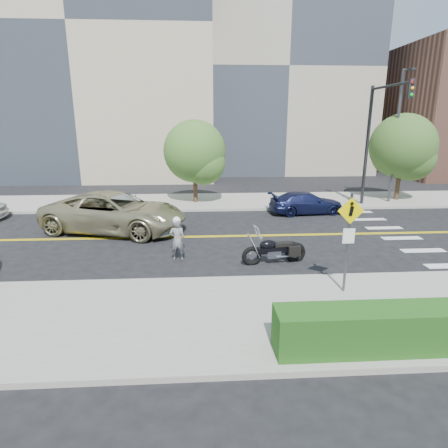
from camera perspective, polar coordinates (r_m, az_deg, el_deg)
name	(u,v)px	position (r m, az deg, el deg)	size (l,w,h in m)	color
ground_plane	(203,237)	(17.26, -3.15, -1.93)	(120.00, 120.00, 0.00)	black
sidewalk_near	(206,317)	(10.30, -2.78, -13.95)	(60.00, 5.00, 0.15)	#9E9B91
sidewalk_far	(202,202)	(24.51, -3.30, 3.43)	(60.00, 5.00, 0.15)	#9E9B91
building_left	(91,39)	(40.44, -19.58, 25.03)	(22.00, 14.00, 25.00)	tan
building_mid	(275,75)	(43.53, 7.72, 21.62)	(18.00, 14.00, 20.00)	#A39984
lamp_post	(396,138)	(25.98, 24.71, 11.83)	(0.16, 0.16, 8.00)	#4C4C51
traffic_light	(376,130)	(23.81, 22.10, 13.17)	(0.28, 4.50, 7.00)	black
pedestrian_sign	(349,234)	(11.48, 18.46, -1.42)	(0.78, 0.08, 3.00)	#4C4C51
motorcyclist	(177,239)	(14.18, -7.13, -2.26)	(0.59, 0.39, 1.72)	silver
motorcycle	(275,244)	(13.99, 7.74, -3.08)	(2.40, 0.73, 1.46)	black
suv	(115,212)	(18.59, -16.29, 1.73)	(3.13, 6.78, 1.88)	tan
parked_car_silver	(116,207)	(20.95, -16.09, 2.53)	(1.47, 4.22, 1.39)	#96979D
parked_car_blue	(306,203)	(22.01, 12.45, 3.17)	(1.73, 4.26, 1.24)	#171C45
tree_far_a	(195,151)	(23.69, -4.50, 10.96)	(3.85, 3.85, 5.27)	#382619
tree_far_b	(403,146)	(26.94, 25.56, 10.65)	(4.09, 4.09, 5.66)	#382619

